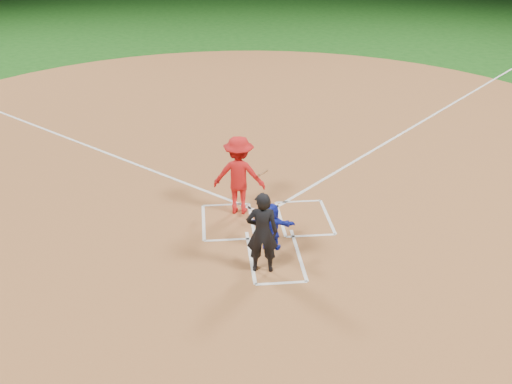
{
  "coord_description": "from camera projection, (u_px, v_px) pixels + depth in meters",
  "views": [
    {
      "loc": [
        -1.5,
        -12.64,
        7.01
      ],
      "look_at": [
        -0.3,
        -0.4,
        1.0
      ],
      "focal_mm": 40.0,
      "sensor_mm": 36.0,
      "label": 1
    }
  ],
  "objects": [
    {
      "name": "batter_at_plate",
      "position": [
        239.0,
        175.0,
        14.46
      ],
      "size": [
        1.51,
        1.07,
        2.07
      ],
      "color": "red",
      "rests_on": "home_plate_dirt"
    },
    {
      "name": "home_plate_dirt",
      "position": [
        247.0,
        137.0,
        19.87
      ],
      "size": [
        28.0,
        28.0,
        0.01
      ],
      "primitive_type": "cylinder",
      "color": "#935830",
      "rests_on": "ground"
    },
    {
      "name": "umpire",
      "position": [
        262.0,
        233.0,
        12.05
      ],
      "size": [
        0.73,
        0.52,
        1.87
      ],
      "primitive_type": "imported",
      "rotation": [
        0.0,
        0.0,
        3.03
      ],
      "color": "black",
      "rests_on": "home_plate_dirt"
    },
    {
      "name": "ground",
      "position": [
        266.0,
        220.0,
        14.51
      ],
      "size": [
        120.0,
        120.0,
        0.0
      ],
      "primitive_type": "plane",
      "color": "#144812",
      "rests_on": "ground"
    },
    {
      "name": "catcher",
      "position": [
        272.0,
        227.0,
        13.02
      ],
      "size": [
        1.1,
        0.54,
        1.14
      ],
      "primitive_type": "imported",
      "rotation": [
        0.0,
        0.0,
        2.94
      ],
      "color": "#1623B4",
      "rests_on": "home_plate_dirt"
    },
    {
      "name": "home_plate",
      "position": [
        266.0,
        219.0,
        14.5
      ],
      "size": [
        0.6,
        0.6,
        0.02
      ],
      "primitive_type": "cylinder",
      "rotation": [
        0.0,
        0.0,
        3.14
      ],
      "color": "white",
      "rests_on": "home_plate_dirt"
    },
    {
      "name": "chalk_markings",
      "position": [
        248.0,
        144.0,
        19.23
      ],
      "size": [
        28.35,
        17.32,
        0.01
      ],
      "color": "white",
      "rests_on": "home_plate_dirt"
    }
  ]
}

